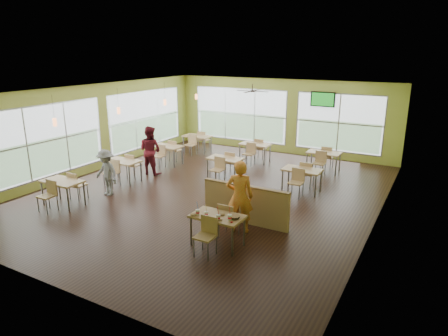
% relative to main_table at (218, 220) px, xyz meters
% --- Properties ---
extents(room, '(12.00, 12.04, 3.20)m').
position_rel_main_table_xyz_m(room, '(-2.00, 3.00, 0.97)').
color(room, black).
rests_on(room, ground).
extents(window_bays, '(9.24, 10.24, 2.38)m').
position_rel_main_table_xyz_m(window_bays, '(-4.65, 6.08, 0.85)').
color(window_bays, white).
rests_on(window_bays, room).
extents(main_table, '(1.22, 1.52, 0.87)m').
position_rel_main_table_xyz_m(main_table, '(0.00, 0.00, 0.00)').
color(main_table, tan).
rests_on(main_table, floor).
extents(half_wall_divider, '(2.40, 0.14, 1.04)m').
position_rel_main_table_xyz_m(half_wall_divider, '(0.00, 1.45, -0.11)').
color(half_wall_divider, tan).
rests_on(half_wall_divider, floor).
extents(dining_tables, '(6.92, 8.72, 0.87)m').
position_rel_main_table_xyz_m(dining_tables, '(-3.05, 4.71, -0.00)').
color(dining_tables, tan).
rests_on(dining_tables, floor).
extents(pendant_lights, '(0.11, 7.31, 0.86)m').
position_rel_main_table_xyz_m(pendant_lights, '(-5.20, 3.68, 1.82)').
color(pendant_lights, '#2D2119').
rests_on(pendant_lights, ceiling).
extents(ceiling_fan, '(1.25, 1.25, 0.29)m').
position_rel_main_table_xyz_m(ceiling_fan, '(-2.00, 6.00, 2.32)').
color(ceiling_fan, '#2D2119').
rests_on(ceiling_fan, ceiling).
extents(tv_backwall, '(1.00, 0.07, 0.60)m').
position_rel_main_table_xyz_m(tv_backwall, '(-0.20, 8.90, 1.82)').
color(tv_backwall, black).
rests_on(tv_backwall, wall_back).
extents(man_plaid, '(0.79, 0.66, 1.84)m').
position_rel_main_table_xyz_m(man_plaid, '(0.09, 0.92, 0.29)').
color(man_plaid, '#E95919').
rests_on(man_plaid, floor).
extents(patron_maroon, '(0.87, 0.68, 1.77)m').
position_rel_main_table_xyz_m(patron_maroon, '(-4.93, 3.66, 0.26)').
color(patron_maroon, '#5B131B').
rests_on(patron_maroon, floor).
extents(patron_grey, '(1.01, 0.68, 1.46)m').
position_rel_main_table_xyz_m(patron_grey, '(-4.70, 1.25, 0.10)').
color(patron_grey, slate).
rests_on(patron_grey, floor).
extents(cup_blue, '(0.10, 0.10, 0.36)m').
position_rel_main_table_xyz_m(cup_blue, '(-0.40, -0.20, 0.19)').
color(cup_blue, white).
rests_on(cup_blue, main_table).
extents(cup_yellow, '(0.09, 0.09, 0.32)m').
position_rel_main_table_xyz_m(cup_yellow, '(-0.19, -0.17, 0.18)').
color(cup_yellow, white).
rests_on(cup_yellow, main_table).
extents(cup_red_near, '(0.10, 0.10, 0.37)m').
position_rel_main_table_xyz_m(cup_red_near, '(0.16, -0.25, 0.19)').
color(cup_red_near, white).
rests_on(cup_red_near, main_table).
extents(cup_red_far, '(0.10, 0.10, 0.36)m').
position_rel_main_table_xyz_m(cup_red_far, '(0.38, -0.11, 0.19)').
color(cup_red_far, white).
rests_on(cup_red_far, main_table).
extents(food_basket, '(0.27, 0.27, 0.06)m').
position_rel_main_table_xyz_m(food_basket, '(0.41, 0.04, 0.15)').
color(food_basket, black).
rests_on(food_basket, main_table).
extents(ketchup_cup, '(0.05, 0.05, 0.02)m').
position_rel_main_table_xyz_m(ketchup_cup, '(0.47, -0.19, 0.13)').
color(ketchup_cup, '#AA1A1A').
rests_on(ketchup_cup, main_table).
extents(wrapper_left, '(0.19, 0.18, 0.04)m').
position_rel_main_table_xyz_m(wrapper_left, '(-0.48, -0.26, 0.14)').
color(wrapper_left, olive).
rests_on(wrapper_left, main_table).
extents(wrapper_mid, '(0.21, 0.19, 0.04)m').
position_rel_main_table_xyz_m(wrapper_mid, '(0.06, 0.07, 0.14)').
color(wrapper_mid, olive).
rests_on(wrapper_mid, main_table).
extents(wrapper_right, '(0.19, 0.18, 0.04)m').
position_rel_main_table_xyz_m(wrapper_right, '(0.17, -0.22, 0.14)').
color(wrapper_right, olive).
rests_on(wrapper_right, main_table).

